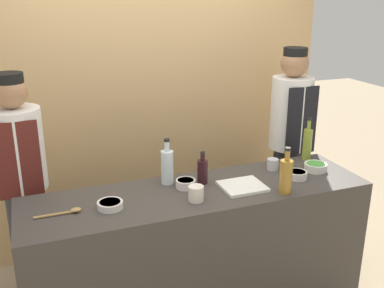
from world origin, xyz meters
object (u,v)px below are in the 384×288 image
(chef_left, at_px, (22,182))
(chef_right, at_px, (289,141))
(bottle_vinegar, at_px, (286,176))
(bottle_clear, at_px, (167,166))
(wooden_spoon, at_px, (65,212))
(sauce_bowl_yellow, at_px, (186,183))
(sauce_bowl_brown, at_px, (110,205))
(bottle_oil, at_px, (307,143))
(bottle_wine, at_px, (202,171))
(cup_steel, at_px, (273,164))
(sauce_bowl_red, at_px, (297,174))
(sauce_bowl_green, at_px, (316,167))
(cup_cream, at_px, (196,193))
(cutting_board, at_px, (242,186))

(chef_left, relative_size, chef_right, 0.96)
(bottle_vinegar, bearing_deg, bottle_clear, 147.57)
(wooden_spoon, relative_size, chef_right, 0.15)
(sauce_bowl_yellow, xyz_separation_m, bottle_vinegar, (0.57, -0.30, 0.09))
(sauce_bowl_yellow, xyz_separation_m, chef_right, (1.14, 0.55, -0.01))
(sauce_bowl_brown, xyz_separation_m, bottle_oil, (1.57, 0.28, 0.11))
(sauce_bowl_yellow, height_order, bottle_oil, bottle_oil)
(bottle_oil, xyz_separation_m, bottle_clear, (-1.14, -0.05, -0.01))
(bottle_wine, bearing_deg, cup_steel, 4.08)
(bottle_vinegar, bearing_deg, sauce_bowl_red, 40.11)
(sauce_bowl_brown, bearing_deg, sauce_bowl_yellow, 12.74)
(bottle_vinegar, xyz_separation_m, bottle_oil, (0.48, 0.47, 0.01))
(chef_right, bearing_deg, sauce_bowl_brown, -158.02)
(bottle_vinegar, relative_size, wooden_spoon, 1.15)
(sauce_bowl_yellow, xyz_separation_m, sauce_bowl_green, (0.98, -0.05, -0.00))
(bottle_vinegar, bearing_deg, chef_right, 56.17)
(bottle_clear, relative_size, chef_right, 0.18)
(sauce_bowl_red, distance_m, cup_cream, 0.78)
(cutting_board, xyz_separation_m, cup_cream, (-0.36, -0.07, 0.04))
(cup_steel, bearing_deg, cutting_board, -149.13)
(sauce_bowl_brown, height_order, sauce_bowl_red, sauce_bowl_red)
(sauce_bowl_brown, bearing_deg, chef_right, 21.98)
(bottle_oil, distance_m, bottle_wine, 0.93)
(chef_right, bearing_deg, sauce_bowl_yellow, -154.13)
(sauce_bowl_brown, height_order, sauce_bowl_green, sauce_bowl_green)
(cutting_board, distance_m, wooden_spoon, 1.13)
(sauce_bowl_yellow, height_order, cup_cream, cup_cream)
(cutting_board, bearing_deg, sauce_bowl_red, 0.71)
(sauce_bowl_brown, xyz_separation_m, cutting_board, (0.87, -0.02, -0.01))
(sauce_bowl_green, bearing_deg, sauce_bowl_yellow, 176.93)
(sauce_bowl_red, bearing_deg, sauce_bowl_yellow, 170.45)
(chef_left, xyz_separation_m, chef_right, (2.16, -0.00, 0.05))
(sauce_bowl_green, xyz_separation_m, bottle_vinegar, (-0.41, -0.25, 0.09))
(sauce_bowl_brown, distance_m, bottle_oil, 1.60)
(sauce_bowl_brown, distance_m, sauce_bowl_red, 1.30)
(cup_steel, bearing_deg, sauce_bowl_yellow, -174.08)
(cup_cream, bearing_deg, bottle_clear, 104.43)
(wooden_spoon, height_order, chef_right, chef_right)
(cup_steel, xyz_separation_m, wooden_spoon, (-1.48, -0.17, -0.03))
(sauce_bowl_red, bearing_deg, chef_left, 159.06)
(sauce_bowl_green, bearing_deg, bottle_wine, 174.30)
(bottle_wine, xyz_separation_m, wooden_spoon, (-0.91, -0.13, -0.08))
(bottle_wine, relative_size, cup_steel, 2.75)
(sauce_bowl_red, bearing_deg, sauce_bowl_green, 20.70)
(bottle_clear, relative_size, chef_left, 0.19)
(cutting_board, relative_size, bottle_oil, 0.84)
(sauce_bowl_yellow, xyz_separation_m, wooden_spoon, (-0.78, -0.10, -0.02))
(bottle_oil, bearing_deg, cup_cream, -160.63)
(sauce_bowl_yellow, bearing_deg, cup_steel, 5.92)
(bottle_clear, height_order, cup_steel, bottle_clear)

